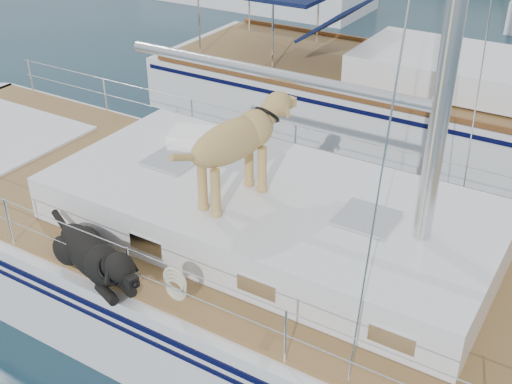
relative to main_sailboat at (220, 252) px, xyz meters
The scene contains 3 objects.
ground 0.69m from the main_sailboat, behind, with size 120.00×120.00×0.00m, color black.
main_sailboat is the anchor object (origin of this frame).
neighbor_sailboat 6.42m from the main_sailboat, 85.27° to the left, with size 11.00×3.50×13.30m.
Camera 1 is at (4.00, -5.51, 5.45)m, focal length 45.00 mm.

